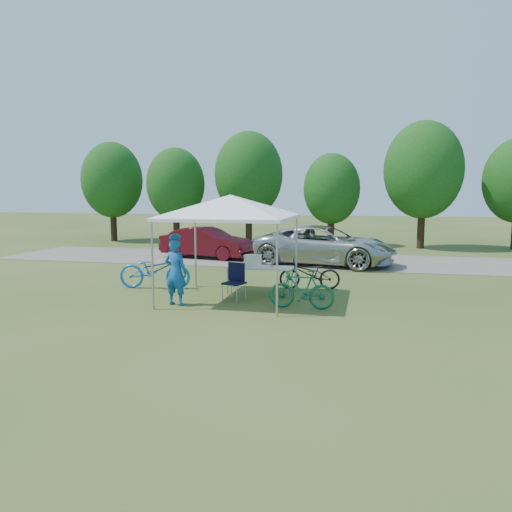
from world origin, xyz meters
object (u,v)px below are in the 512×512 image
(folding_chair, at_px, (235,278))
(bike_blue, at_px, (155,270))
(sedan, at_px, (207,243))
(cooler, at_px, (253,261))
(cyclist, at_px, (176,272))
(folding_table, at_px, (260,268))
(bike_dark, at_px, (310,274))
(minivan, at_px, (325,245))
(bike_green, at_px, (302,289))

(folding_chair, distance_m, bike_blue, 2.87)
(bike_blue, height_order, sedan, sedan)
(cooler, bearing_deg, cyclist, -127.63)
(folding_chair, distance_m, cyclist, 1.60)
(folding_table, relative_size, bike_dark, 1.03)
(cooler, height_order, minivan, minivan)
(sedan, bearing_deg, folding_table, -139.35)
(minivan, bearing_deg, sedan, 90.04)
(bike_green, bearing_deg, bike_dark, -177.58)
(folding_chair, distance_m, cooler, 1.09)
(cyclist, height_order, bike_green, cyclist)
(cooler, height_order, cyclist, cyclist)
(folding_table, bearing_deg, sedan, 119.51)
(cooler, bearing_deg, folding_table, -0.00)
(folding_table, height_order, cooler, cooler)
(folding_chair, relative_size, sedan, 0.24)
(folding_table, xyz_separation_m, minivan, (1.27, 5.84, 0.07))
(bike_dark, height_order, minivan, minivan)
(bike_green, bearing_deg, cyclist, -84.07)
(folding_table, bearing_deg, bike_blue, -179.41)
(cyclist, distance_m, sedan, 8.94)
(folding_chair, xyz_separation_m, cyclist, (-1.27, -0.93, 0.26))
(cooler, height_order, bike_dark, cooler)
(folding_table, height_order, bike_green, bike_green)
(bike_green, bearing_deg, folding_chair, -108.66)
(cooler, height_order, bike_green, cooler)
(cyclist, height_order, sedan, cyclist)
(folding_chair, bearing_deg, cyclist, -126.67)
(sedan, bearing_deg, cyclist, -155.24)
(folding_table, relative_size, minivan, 0.33)
(bike_blue, xyz_separation_m, sedan, (-0.68, 6.77, 0.13))
(sedan, bearing_deg, minivan, -88.91)
(cooler, relative_size, cyclist, 0.27)
(minivan, xyz_separation_m, sedan, (-5.08, 0.90, -0.10))
(folding_chair, xyz_separation_m, bike_dark, (1.73, 1.83, -0.11))
(folding_table, xyz_separation_m, bike_blue, (-3.14, -0.03, -0.15))
(cooler, distance_m, bike_dark, 1.76)
(cooler, distance_m, bike_blue, 2.95)
(bike_dark, bearing_deg, bike_green, -7.19)
(cyclist, xyz_separation_m, sedan, (-2.10, 8.68, -0.16))
(bike_dark, relative_size, sedan, 0.44)
(cyclist, bearing_deg, minivan, -100.12)
(folding_table, height_order, cyclist, cyclist)
(folding_table, bearing_deg, bike_green, -49.80)
(bike_dark, bearing_deg, minivan, 170.77)
(cyclist, bearing_deg, folding_chair, -132.86)
(folding_chair, height_order, sedan, sedan)
(folding_chair, relative_size, cyclist, 0.58)
(bike_green, relative_size, minivan, 0.29)
(folding_table, distance_m, bike_green, 2.15)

